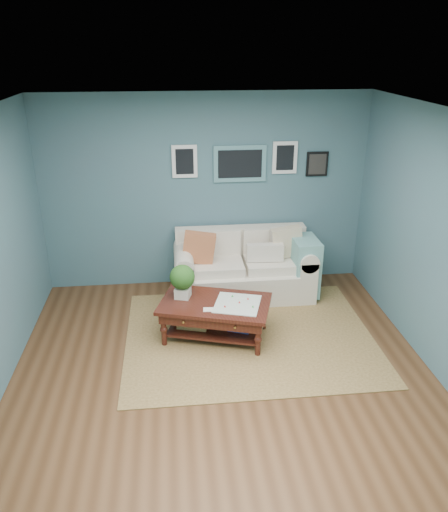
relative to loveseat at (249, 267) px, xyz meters
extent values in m
plane|color=brown|center=(-0.56, -2.03, -0.40)|extent=(5.00, 5.00, 0.00)
plane|color=white|center=(-0.56, -2.03, 2.30)|extent=(5.00, 5.00, 0.00)
cube|color=#437077|center=(-0.56, 0.47, 0.95)|extent=(4.50, 0.02, 2.70)
cube|color=#437077|center=(-0.56, -4.53, 0.95)|extent=(4.50, 0.02, 2.70)
cube|color=#598F96|center=(-0.08, 0.45, 1.35)|extent=(0.72, 0.03, 0.50)
cube|color=black|center=(-0.08, 0.43, 1.35)|extent=(0.60, 0.01, 0.38)
cube|color=white|center=(-0.83, 0.45, 1.40)|extent=(0.34, 0.03, 0.44)
cube|color=white|center=(0.54, 0.45, 1.42)|extent=(0.34, 0.03, 0.44)
cube|color=black|center=(1.00, 0.45, 1.32)|extent=(0.30, 0.03, 0.34)
cube|color=brown|center=(-0.17, -1.13, -0.40)|extent=(2.95, 2.36, 0.01)
cube|color=white|center=(-0.08, -0.04, -0.20)|extent=(1.40, 0.87, 0.41)
cube|color=white|center=(-0.08, 0.30, 0.25)|extent=(1.83, 0.22, 0.47)
cube|color=white|center=(-0.90, -0.04, -0.10)|extent=(0.24, 0.87, 0.61)
cube|color=white|center=(0.73, -0.04, -0.10)|extent=(0.24, 0.87, 0.61)
cylinder|color=white|center=(-0.90, -0.04, 0.21)|extent=(0.26, 0.87, 0.26)
cylinder|color=white|center=(0.73, -0.04, 0.21)|extent=(0.26, 0.87, 0.26)
cube|color=white|center=(-0.46, -0.10, 0.07)|extent=(0.71, 0.55, 0.13)
cube|color=white|center=(0.29, -0.10, 0.07)|extent=(0.71, 0.55, 0.13)
cube|color=white|center=(-0.46, 0.18, 0.32)|extent=(0.71, 0.12, 0.36)
cube|color=white|center=(0.29, 0.18, 0.32)|extent=(0.71, 0.12, 0.36)
cube|color=#D9593D|center=(-0.70, -0.09, 0.36)|extent=(0.48, 0.17, 0.47)
cube|color=beige|center=(0.51, -0.02, 0.36)|extent=(0.47, 0.18, 0.46)
cube|color=beige|center=(0.19, -0.13, 0.27)|extent=(0.49, 0.12, 0.24)
cube|color=#74ADA6|center=(0.73, -0.15, 0.05)|extent=(0.34, 0.54, 0.79)
cube|color=black|center=(-0.57, -1.09, 0.05)|extent=(1.43, 1.08, 0.04)
cube|color=black|center=(-0.57, -1.09, -0.03)|extent=(1.32, 0.97, 0.13)
cube|color=black|center=(-0.57, -1.09, -0.29)|extent=(1.19, 0.84, 0.03)
sphere|color=gold|center=(-0.96, -1.33, -0.03)|extent=(0.03, 0.03, 0.03)
sphere|color=gold|center=(-0.39, -1.50, -0.03)|extent=(0.03, 0.03, 0.03)
cylinder|color=black|center=(-1.18, -1.20, -0.19)|extent=(0.06, 0.06, 0.43)
cylinder|color=black|center=(-0.13, -1.52, -0.19)|extent=(0.06, 0.06, 0.43)
cylinder|color=black|center=(-1.02, -0.66, -0.19)|extent=(0.06, 0.06, 0.43)
cylinder|color=black|center=(0.04, -0.98, -0.19)|extent=(0.06, 0.06, 0.43)
cube|color=silver|center=(-0.94, -0.92, 0.14)|extent=(0.21, 0.21, 0.13)
sphere|color=#205019|center=(-0.94, -0.92, 0.34)|extent=(0.30, 0.30, 0.30)
cube|color=silver|center=(-0.32, -1.17, 0.08)|extent=(0.63, 0.63, 0.01)
cube|color=tan|center=(-0.83, -1.01, -0.17)|extent=(0.42, 0.35, 0.21)
cube|color=navy|center=(-0.28, -1.16, -0.21)|extent=(0.30, 0.26, 0.12)
camera|label=1|loc=(-1.02, -6.21, 2.89)|focal=35.00mm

